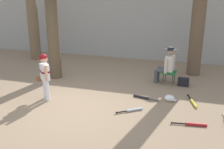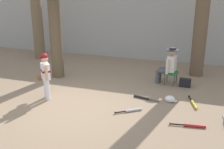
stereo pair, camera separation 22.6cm
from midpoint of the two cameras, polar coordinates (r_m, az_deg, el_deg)
The scene contains 14 objects.
ground_plane at distance 6.96m, azimuth -6.68°, elevation -7.39°, with size 60.00×60.00×0.00m, color #897056.
concrete_back_wall at distance 11.62m, azimuth 4.80°, elevation 11.08°, with size 18.00×0.36×3.09m, color #9E9E99.
tree_near_player at distance 9.03m, azimuth -11.57°, elevation 14.47°, with size 0.60×0.60×5.50m.
tree_behind_spectator at distance 9.61m, azimuth 19.04°, elevation 10.02°, with size 0.69×0.69×4.22m.
young_ballplayer at distance 7.50m, azimuth -13.20°, elevation 0.27°, with size 0.56×0.46×1.31m.
folding_stool at distance 8.73m, azimuth 13.15°, elevation 0.24°, with size 0.45×0.45×0.41m.
seated_spectator at distance 8.67m, azimuth 12.65°, elevation 2.06°, with size 0.67×0.54×1.20m.
handbag_beside_stool at distance 8.70m, azimuth 16.01°, elevation -1.70°, with size 0.34×0.18×0.26m, color black.
tree_far_left at distance 11.75m, azimuth -15.37°, elevation 14.36°, with size 0.69×0.69×5.32m.
bat_red_barrel at distance 6.40m, azimuth 17.63°, elevation -10.34°, with size 0.80×0.17×0.07m.
bat_black_composite at distance 7.58m, azimuth 7.52°, elevation -4.94°, with size 0.75×0.23×0.07m.
bat_yellow_trainer at distance 7.51m, azimuth 17.78°, elevation -5.94°, with size 0.29×0.79×0.07m.
bat_aluminum_silver at distance 6.82m, azimuth 5.12°, elevation -7.61°, with size 0.61×0.47×0.07m.
batting_helmet_white at distance 7.51m, azimuth 13.09°, elevation -5.10°, with size 0.32×0.25×0.19m.
Camera 2 is at (2.84, -5.61, 3.02)m, focal length 42.99 mm.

